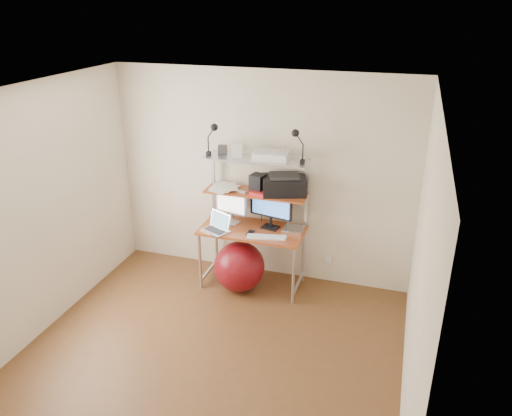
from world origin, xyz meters
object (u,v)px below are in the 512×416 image
Objects in this scene: monitor_black at (271,206)px; exercise_ball at (239,267)px; laptop at (218,227)px; monitor_silver at (231,203)px; printer at (284,184)px.

exercise_ball is at bearing -129.05° from monitor_black.
laptop is 0.55m from exercise_ball.
monitor_black is at bearing 14.63° from monitor_silver.
exercise_ball is at bearing 28.61° from laptop.
printer reaches higher than exercise_ball.
monitor_black is 0.81m from exercise_ball.
exercise_ball is at bearing -40.01° from monitor_silver.
monitor_silver is 0.48m from monitor_black.
exercise_ball is at bearing -162.41° from printer.
monitor_silver reaches higher than laptop.
monitor_silver is 0.82× the size of printer.
monitor_silver reaches higher than exercise_ball.
laptop is at bearing -143.18° from monitor_black.
laptop is (-0.07, -0.25, -0.20)m from monitor_silver.
printer is (0.61, 0.08, 0.27)m from monitor_silver.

